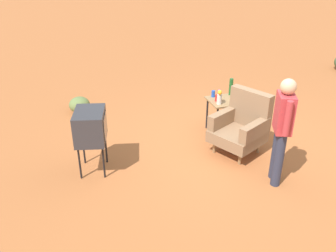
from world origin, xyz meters
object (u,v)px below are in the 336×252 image
at_px(side_table, 224,105).
at_px(person_standing, 282,126).
at_px(bottle_wine_green, 231,87).
at_px(soda_can_blue, 213,94).
at_px(flower_vase, 219,96).
at_px(tv_on_stand, 90,126).
at_px(soda_can_red, 217,98).
at_px(armchair, 242,125).

distance_m(side_table, person_standing, 1.76).
relative_size(bottle_wine_green, soda_can_blue, 2.62).
relative_size(bottle_wine_green, flower_vase, 1.21).
bearing_deg(tv_on_stand, person_standing, 65.97).
xyz_separation_m(tv_on_stand, soda_can_blue, (-0.78, 2.38, -0.07)).
xyz_separation_m(bottle_wine_green, soda_can_blue, (-0.01, -0.36, -0.10)).
height_order(person_standing, soda_can_red, person_standing).
distance_m(armchair, tv_on_stand, 2.51).
bearing_deg(side_table, soda_can_red, -86.65).
bearing_deg(bottle_wine_green, side_table, -49.05).
bearing_deg(person_standing, flower_vase, -171.99).
relative_size(armchair, side_table, 1.63).
xyz_separation_m(armchair, soda_can_blue, (-0.95, -0.11, 0.21)).
xyz_separation_m(armchair, tv_on_stand, (-0.17, -2.49, 0.28)).
xyz_separation_m(side_table, flower_vase, (0.14, -0.17, 0.25)).
distance_m(tv_on_stand, soda_can_blue, 2.50).
bearing_deg(armchair, person_standing, 4.48).
height_order(armchair, tv_on_stand, armchair).
relative_size(tv_on_stand, bottle_wine_green, 3.22).
height_order(bottle_wine_green, flower_vase, bottle_wine_green).
bearing_deg(soda_can_blue, armchair, 6.49).
height_order(armchair, soda_can_red, armchair).
relative_size(tv_on_stand, person_standing, 0.63).
bearing_deg(person_standing, soda_can_blue, -174.53).
relative_size(armchair, tv_on_stand, 1.03).
relative_size(armchair, soda_can_red, 8.69).
distance_m(armchair, side_table, 0.75).
distance_m(person_standing, flower_vase, 1.60).
xyz_separation_m(tv_on_stand, soda_can_red, (-0.57, 2.36, -0.07)).
xyz_separation_m(person_standing, soda_can_red, (-1.71, -0.21, -0.23)).
bearing_deg(armchair, soda_can_blue, -173.51).
bearing_deg(soda_can_red, person_standing, 6.88).
height_order(tv_on_stand, person_standing, person_standing).
height_order(soda_can_red, flower_vase, flower_vase).
bearing_deg(person_standing, armchair, -175.52).
relative_size(side_table, soda_can_red, 5.34).
bearing_deg(flower_vase, side_table, 129.37).
height_order(tv_on_stand, flower_vase, tv_on_stand).
height_order(side_table, soda_can_red, soda_can_red).
xyz_separation_m(armchair, side_table, (-0.75, 0.02, 0.06)).
height_order(armchair, flower_vase, armchair).
bearing_deg(person_standing, side_table, -178.13).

